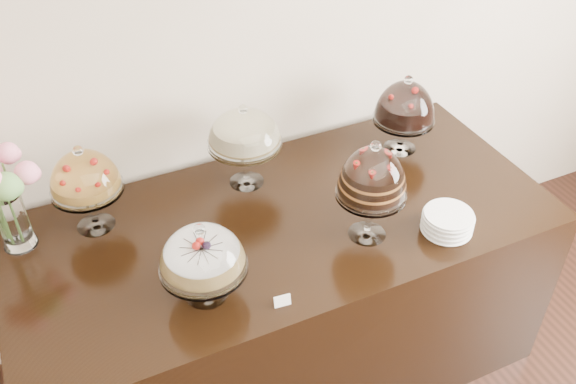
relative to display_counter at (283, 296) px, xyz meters
name	(u,v)px	position (x,y,z in m)	size (l,w,h in m)	color
wall_back	(276,17)	(0.23, 0.55, 1.05)	(5.00, 0.04, 3.00)	#BEAF99
display_counter	(283,296)	(0.00, 0.00, 0.00)	(2.20, 1.00, 0.90)	black
cake_stand_sugar_sponge	(202,254)	(-0.41, -0.25, 0.65)	(0.31, 0.31, 0.33)	white
cake_stand_choco_layer	(373,177)	(0.26, -0.21, 0.73)	(0.27, 0.27, 0.44)	white
cake_stand_cheesecake	(244,132)	(-0.04, 0.29, 0.71)	(0.31, 0.31, 0.38)	white
cake_stand_dark_choco	(405,105)	(0.70, 0.23, 0.68)	(0.28, 0.28, 0.37)	white
cake_stand_fruit_tart	(84,176)	(-0.69, 0.29, 0.69)	(0.28, 0.28, 0.38)	white
flower_vase	(0,190)	(-0.98, 0.30, 0.72)	(0.30, 0.27, 0.44)	white
plate_stack	(447,222)	(0.56, -0.33, 0.49)	(0.20, 0.20, 0.08)	white
price_card_left	(282,301)	(-0.19, -0.41, 0.47)	(0.06, 0.01, 0.04)	white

